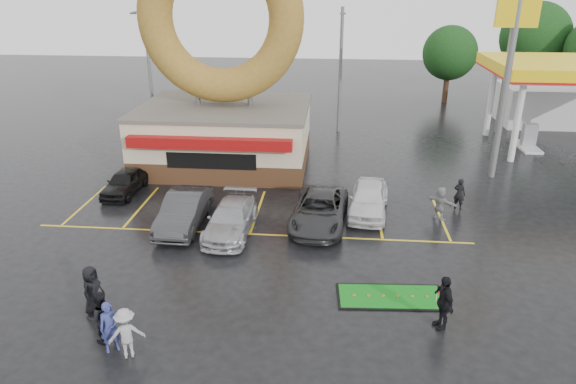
# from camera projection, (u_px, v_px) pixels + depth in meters

# --- Properties ---
(ground) EXTENTS (120.00, 120.00, 0.00)m
(ground) POSITION_uv_depth(u_px,v_px,m) (236.00, 273.00, 20.25)
(ground) COLOR black
(ground) RESTS_ON ground
(donut_shop) EXTENTS (10.20, 8.70, 13.50)m
(donut_shop) POSITION_uv_depth(u_px,v_px,m) (224.00, 93.00, 30.72)
(donut_shop) COLOR #472B19
(donut_shop) RESTS_ON ground
(gas_station) EXTENTS (12.30, 13.65, 5.90)m
(gas_station) POSITION_uv_depth(u_px,v_px,m) (566.00, 87.00, 36.43)
(gas_station) COLOR silver
(gas_station) RESTS_ON ground
(shell_sign) EXTENTS (2.20, 0.36, 10.60)m
(shell_sign) POSITION_uv_depth(u_px,v_px,m) (512.00, 48.00, 27.38)
(shell_sign) COLOR slate
(shell_sign) RESTS_ON ground
(streetlight_left) EXTENTS (0.40, 2.21, 9.00)m
(streetlight_left) POSITION_uv_depth(u_px,v_px,m) (149.00, 67.00, 37.58)
(streetlight_left) COLOR slate
(streetlight_left) RESTS_ON ground
(streetlight_mid) EXTENTS (0.40, 2.21, 9.00)m
(streetlight_mid) POSITION_uv_depth(u_px,v_px,m) (340.00, 68.00, 37.33)
(streetlight_mid) COLOR slate
(streetlight_mid) RESTS_ON ground
(streetlight_right) EXTENTS (0.40, 2.21, 9.00)m
(streetlight_right) POSITION_uv_depth(u_px,v_px,m) (506.00, 68.00, 37.25)
(streetlight_right) COLOR slate
(streetlight_right) RESTS_ON ground
(tree_far_c) EXTENTS (6.30, 6.30, 9.00)m
(tree_far_c) POSITION_uv_depth(u_px,v_px,m) (535.00, 37.00, 47.46)
(tree_far_c) COLOR #332114
(tree_far_c) RESTS_ON ground
(tree_far_d) EXTENTS (4.90, 4.90, 7.00)m
(tree_far_d) POSITION_uv_depth(u_px,v_px,m) (450.00, 53.00, 46.78)
(tree_far_d) COLOR #332114
(tree_far_d) RESTS_ON ground
(car_black) EXTENTS (1.69, 3.89, 1.31)m
(car_black) POSITION_uv_depth(u_px,v_px,m) (125.00, 182.00, 27.62)
(car_black) COLOR black
(car_black) RESTS_ON ground
(car_dgrey) EXTENTS (1.71, 4.80, 1.58)m
(car_dgrey) POSITION_uv_depth(u_px,v_px,m) (184.00, 211.00, 23.86)
(car_dgrey) COLOR #2F2F32
(car_dgrey) RESTS_ON ground
(car_silver) EXTENTS (2.07, 4.78, 1.37)m
(car_silver) POSITION_uv_depth(u_px,v_px,m) (231.00, 219.00, 23.28)
(car_silver) COLOR #9D9DA2
(car_silver) RESTS_ON ground
(car_grey) EXTENTS (2.86, 5.44, 1.46)m
(car_grey) POSITION_uv_depth(u_px,v_px,m) (319.00, 210.00, 24.06)
(car_grey) COLOR #2D2C2F
(car_grey) RESTS_ON ground
(car_white) EXTENTS (2.37, 4.70, 1.54)m
(car_white) POSITION_uv_depth(u_px,v_px,m) (369.00, 199.00, 25.19)
(car_white) COLOR silver
(car_white) RESTS_ON ground
(person_blue) EXTENTS (0.75, 0.68, 1.72)m
(person_blue) POSITION_uv_depth(u_px,v_px,m) (110.00, 327.00, 15.74)
(person_blue) COLOR navy
(person_blue) RESTS_ON ground
(person_blackjkt) EXTENTS (1.10, 1.02, 1.80)m
(person_blackjkt) POSITION_uv_depth(u_px,v_px,m) (101.00, 317.00, 16.14)
(person_blackjkt) COLOR black
(person_blackjkt) RESTS_ON ground
(person_hoodie) EXTENTS (1.24, 1.00, 1.67)m
(person_hoodie) POSITION_uv_depth(u_px,v_px,m) (126.00, 333.00, 15.51)
(person_hoodie) COLOR gray
(person_hoodie) RESTS_ON ground
(person_bystander) EXTENTS (0.73, 0.97, 1.78)m
(person_bystander) POSITION_uv_depth(u_px,v_px,m) (92.00, 290.00, 17.57)
(person_bystander) COLOR black
(person_bystander) RESTS_ON ground
(person_cameraman) EXTENTS (0.77, 1.22, 1.93)m
(person_cameraman) POSITION_uv_depth(u_px,v_px,m) (443.00, 302.00, 16.78)
(person_cameraman) COLOR black
(person_cameraman) RESTS_ON ground
(person_walker_near) EXTENTS (1.47, 1.37, 1.65)m
(person_walker_near) POSITION_uv_depth(u_px,v_px,m) (440.00, 203.00, 24.53)
(person_walker_near) COLOR gray
(person_walker_near) RESTS_ON ground
(person_walker_far) EXTENTS (0.71, 0.66, 1.62)m
(person_walker_far) POSITION_uv_depth(u_px,v_px,m) (459.00, 194.00, 25.68)
(person_walker_far) COLOR black
(person_walker_far) RESTS_ON ground
(dumpster) EXTENTS (1.94, 1.42, 1.30)m
(dumpster) POSITION_uv_depth(u_px,v_px,m) (144.00, 163.00, 30.47)
(dumpster) COLOR #1B461E
(dumpster) RESTS_ON ground
(putting_green) EXTENTS (3.97, 1.90, 0.49)m
(putting_green) POSITION_uv_depth(u_px,v_px,m) (390.00, 297.00, 18.70)
(putting_green) COLOR black
(putting_green) RESTS_ON ground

